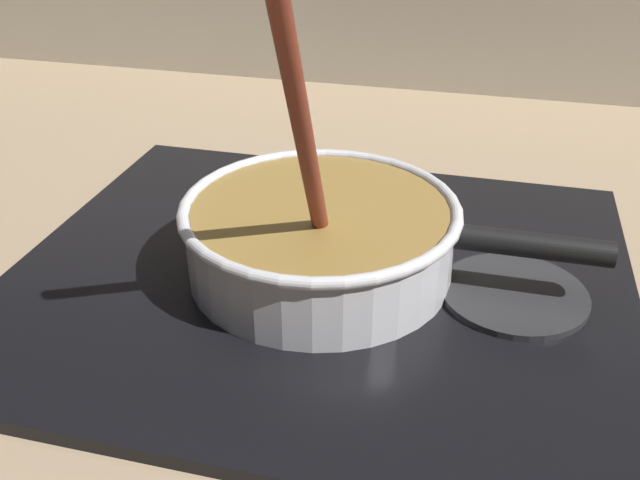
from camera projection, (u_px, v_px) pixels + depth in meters
name	position (u px, v px, depth m)	size (l,w,h in m)	color
ground	(277.00, 460.00, 0.49)	(2.40, 1.60, 0.04)	#9E8466
hob_plate	(320.00, 276.00, 0.65)	(0.56, 0.48, 0.01)	black
burner_ring	(320.00, 267.00, 0.64)	(0.16, 0.16, 0.01)	#592D0C
spare_burner	(514.00, 294.00, 0.61)	(0.13, 0.13, 0.01)	#262628
cooking_pan	(322.00, 235.00, 0.62)	(0.37, 0.29, 0.29)	silver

